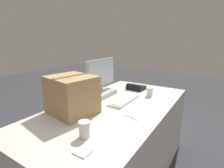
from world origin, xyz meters
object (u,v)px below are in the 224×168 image
Objects in this scene: desk_phone at (136,87)px; paper_cup_left at (84,129)px; monitor at (101,81)px; spoon at (133,118)px; keyboard at (124,100)px; cardboard_box at (72,95)px; paper_cup_right at (149,92)px; sticky_note_pad at (83,152)px.

paper_cup_left is at bearing -167.97° from desk_phone.
spoon is at bearing -121.97° from monitor.
spoon is (-0.34, -0.55, -0.15)m from monitor.
desk_phone is (0.45, 0.08, 0.01)m from keyboard.
cardboard_box reaches higher than desk_phone.
keyboard is 1.97× the size of desk_phone.
paper_cup_left is at bearing -125.31° from cardboard_box.
cardboard_box is at bearing 54.69° from paper_cup_left.
paper_cup_right is at bearing -121.51° from desk_phone.
cardboard_box reaches higher than keyboard.
paper_cup_left reaches higher than keyboard.
paper_cup_left is 0.78× the size of spoon.
paper_cup_right reaches higher than sticky_note_pad.
desk_phone is at bearing 9.00° from paper_cup_left.
spoon is at bearing -141.13° from keyboard.
desk_phone reaches higher than spoon.
cardboard_box is (0.24, 0.34, 0.10)m from paper_cup_left.
keyboard is 0.85m from sticky_note_pad.
sticky_note_pad is (-1.11, -0.04, -0.04)m from paper_cup_right.
sticky_note_pad is (-0.87, -0.50, -0.15)m from monitor.
cardboard_box is at bearing 153.03° from paper_cup_right.
cardboard_box is 4.68× the size of sticky_note_pad.
sticky_note_pad reaches higher than spoon.
cardboard_box is at bearing 50.14° from sticky_note_pad.
spoon is (-0.59, -0.10, -0.05)m from paper_cup_right.
desk_phone reaches higher than sticky_note_pad.
paper_cup_left is 0.42m from cardboard_box.
paper_cup_left reaches higher than desk_phone.
monitor reaches higher than cardboard_box.
paper_cup_left is 1.12× the size of paper_cup_right.
spoon is at bearing -71.25° from cardboard_box.
paper_cup_right is at bearing -2.84° from paper_cup_left.
keyboard is 0.33m from paper_cup_right.
paper_cup_right reaches higher than keyboard.
paper_cup_left reaches higher than spoon.
cardboard_box reaches higher than spoon.
keyboard is 3.03× the size of spoon.
paper_cup_right is (0.29, -0.15, 0.03)m from keyboard.
desk_phone is 2.39× the size of sticky_note_pad.
monitor reaches higher than spoon.
desk_phone is 0.82m from spoon.
spoon is (-0.75, -0.33, -0.02)m from desk_phone.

